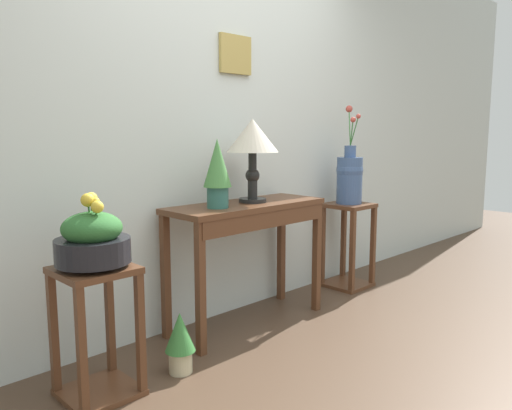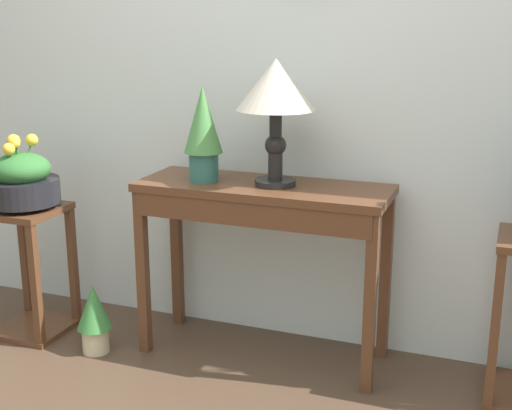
{
  "view_description": "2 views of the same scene",
  "coord_description": "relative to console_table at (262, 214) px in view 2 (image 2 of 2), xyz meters",
  "views": [
    {
      "loc": [
        -2.12,
        -1.07,
        1.23
      ],
      "look_at": [
        0.11,
        1.19,
        0.77
      ],
      "focal_mm": 35.13,
      "sensor_mm": 36.0,
      "label": 1
    },
    {
      "loc": [
        1.0,
        -1.51,
        1.47
      ],
      "look_at": [
        -0.02,
        1.21,
        0.69
      ],
      "focal_mm": 48.88,
      "sensor_mm": 36.0,
      "label": 2
    }
  ],
  "objects": [
    {
      "name": "back_wall_with_art",
      "position": [
        -0.02,
        0.31,
        0.74
      ],
      "size": [
        9.0,
        0.13,
        2.8
      ],
      "color": "silver",
      "rests_on": "ground"
    },
    {
      "name": "console_table",
      "position": [
        0.0,
        0.0,
        0.0
      ],
      "size": [
        1.08,
        0.4,
        0.79
      ],
      "color": "#56331E",
      "rests_on": "ground"
    },
    {
      "name": "table_lamp",
      "position": [
        0.05,
        0.02,
        0.52
      ],
      "size": [
        0.33,
        0.33,
        0.52
      ],
      "color": "black",
      "rests_on": "console_table"
    },
    {
      "name": "potted_plant_on_console",
      "position": [
        -0.26,
        -0.01,
        0.35
      ],
      "size": [
        0.17,
        0.17,
        0.4
      ],
      "color": "#2D665B",
      "rests_on": "console_table"
    },
    {
      "name": "pedestal_stand_left",
      "position": [
        -1.12,
        -0.14,
        -0.35
      ],
      "size": [
        0.33,
        0.33,
        0.62
      ],
      "color": "#56331E",
      "rests_on": "ground"
    },
    {
      "name": "planter_bowl_wide_left",
      "position": [
        -1.12,
        -0.15,
        0.09
      ],
      "size": [
        0.34,
        0.34,
        0.34
      ],
      "color": "black",
      "rests_on": "pedestal_stand_left"
    },
    {
      "name": "potted_plant_floor",
      "position": [
        -0.71,
        -0.23,
        -0.48
      ],
      "size": [
        0.16,
        0.16,
        0.32
      ],
      "color": "beige",
      "rests_on": "ground"
    }
  ]
}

